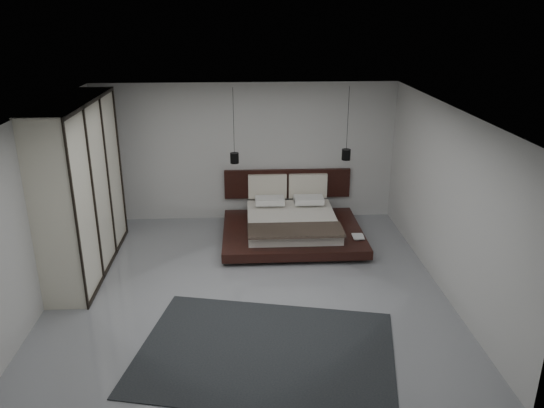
{
  "coord_description": "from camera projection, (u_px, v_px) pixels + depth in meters",
  "views": [
    {
      "loc": [
        -0.04,
        -7.39,
        4.13
      ],
      "look_at": [
        0.43,
        1.2,
        0.95
      ],
      "focal_mm": 35.0,
      "sensor_mm": 36.0,
      "label": 1
    }
  ],
  "objects": [
    {
      "name": "wall_front",
      "position": [
        251.0,
        313.0,
        5.06
      ],
      "size": [
        6.0,
        0.0,
        6.0
      ],
      "primitive_type": "plane",
      "rotation": [
        -1.57,
        0.0,
        0.0
      ],
      "color": "#B8B8B6",
      "rests_on": "floor"
    },
    {
      "name": "wall_left",
      "position": [
        42.0,
        208.0,
        7.72
      ],
      "size": [
        0.0,
        6.0,
        6.0
      ],
      "primitive_type": "plane",
      "rotation": [
        1.57,
        0.0,
        1.57
      ],
      "color": "#B8B8B6",
      "rests_on": "floor"
    },
    {
      "name": "floor",
      "position": [
        249.0,
        287.0,
        8.36
      ],
      "size": [
        6.0,
        6.0,
        0.0
      ],
      "primitive_type": "plane",
      "color": "gray",
      "rests_on": "ground"
    },
    {
      "name": "wardrobe",
      "position": [
        81.0,
        187.0,
        8.57
      ],
      "size": [
        0.68,
        2.87,
        2.82
      ],
      "color": "beige",
      "rests_on": "floor"
    },
    {
      "name": "wall_back",
      "position": [
        246.0,
        153.0,
        10.68
      ],
      "size": [
        6.0,
        0.0,
        6.0
      ],
      "primitive_type": "plane",
      "rotation": [
        1.57,
        0.0,
        0.0
      ],
      "color": "#B8B8B6",
      "rests_on": "floor"
    },
    {
      "name": "ceiling",
      "position": [
        246.0,
        110.0,
        7.39
      ],
      "size": [
        6.0,
        6.0,
        0.0
      ],
      "primitive_type": "plane",
      "rotation": [
        3.14,
        0.0,
        0.0
      ],
      "color": "white",
      "rests_on": "wall_back"
    },
    {
      "name": "wall_right",
      "position": [
        446.0,
        200.0,
        8.03
      ],
      "size": [
        0.0,
        6.0,
        6.0
      ],
      "primitive_type": "plane",
      "rotation": [
        1.57,
        0.0,
        -1.57
      ],
      "color": "#B8B8B6",
      "rests_on": "floor"
    },
    {
      "name": "bed",
      "position": [
        292.0,
        224.0,
        10.1
      ],
      "size": [
        2.59,
        2.31,
        1.04
      ],
      "color": "black",
      "rests_on": "floor"
    },
    {
      "name": "pendant_left",
      "position": [
        234.0,
        158.0,
        9.99
      ],
      "size": [
        0.16,
        0.16,
        1.42
      ],
      "color": "black",
      "rests_on": "ceiling"
    },
    {
      "name": "pendant_right",
      "position": [
        346.0,
        154.0,
        10.09
      ],
      "size": [
        0.17,
        0.17,
        1.39
      ],
      "color": "black",
      "rests_on": "ceiling"
    },
    {
      "name": "rug",
      "position": [
        266.0,
        352.0,
        6.77
      ],
      "size": [
        3.65,
        2.94,
        0.01
      ],
      "primitive_type": "cube",
      "rotation": [
        0.0,
        0.0,
        -0.21
      ],
      "color": "black",
      "rests_on": "floor"
    },
    {
      "name": "book_lower",
      "position": [
        353.0,
        237.0,
        9.57
      ],
      "size": [
        0.21,
        0.28,
        0.02
      ],
      "primitive_type": "imported",
      "rotation": [
        0.0,
        0.0,
        -0.08
      ],
      "color": "#99724C",
      "rests_on": "bed"
    },
    {
      "name": "book_upper",
      "position": [
        352.0,
        236.0,
        9.54
      ],
      "size": [
        0.2,
        0.27,
        0.02
      ],
      "primitive_type": "imported",
      "rotation": [
        0.0,
        0.0,
        -0.04
      ],
      "color": "#99724C",
      "rests_on": "book_lower"
    },
    {
      "name": "lattice_screen",
      "position": [
        91.0,
        167.0,
        10.05
      ],
      "size": [
        0.05,
        0.9,
        2.6
      ],
      "primitive_type": "cube",
      "color": "black",
      "rests_on": "floor"
    }
  ]
}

